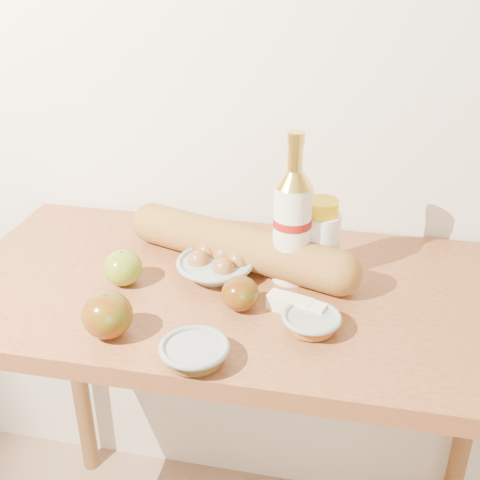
% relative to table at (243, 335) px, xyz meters
% --- Properties ---
extents(back_wall, '(3.50, 0.02, 2.60)m').
position_rel_table_xyz_m(back_wall, '(0.00, 0.33, 0.52)').
color(back_wall, silver).
rests_on(back_wall, ground).
extents(table, '(1.20, 0.60, 0.90)m').
position_rel_table_xyz_m(table, '(0.00, 0.00, 0.00)').
color(table, '#A26034').
rests_on(table, ground).
extents(bourbon_bottle, '(0.10, 0.10, 0.31)m').
position_rel_table_xyz_m(bourbon_bottle, '(0.09, 0.05, 0.25)').
color(bourbon_bottle, white).
rests_on(bourbon_bottle, table).
extents(cream_bottle, '(0.10, 0.10, 0.16)m').
position_rel_table_xyz_m(cream_bottle, '(0.14, 0.09, 0.20)').
color(cream_bottle, white).
rests_on(cream_bottle, table).
extents(egg_bowl, '(0.21, 0.21, 0.06)m').
position_rel_table_xyz_m(egg_bowl, '(-0.06, 0.03, 0.15)').
color(egg_bowl, '#909E99').
rests_on(egg_bowl, table).
extents(baguette, '(0.55, 0.26, 0.09)m').
position_rel_table_xyz_m(baguette, '(-0.03, 0.08, 0.17)').
color(baguette, '#AC7834').
rests_on(baguette, table).
extents(apple_yellowgreen, '(0.09, 0.09, 0.07)m').
position_rel_table_xyz_m(apple_yellowgreen, '(-0.24, -0.04, 0.16)').
color(apple_yellowgreen, '#9B911F').
rests_on(apple_yellowgreen, table).
extents(apple_redgreen_front, '(0.12, 0.12, 0.08)m').
position_rel_table_xyz_m(apple_redgreen_front, '(-0.20, -0.21, 0.17)').
color(apple_redgreen_front, maroon).
rests_on(apple_redgreen_front, table).
extents(apple_redgreen_right, '(0.07, 0.07, 0.07)m').
position_rel_table_xyz_m(apple_redgreen_right, '(0.01, -0.08, 0.16)').
color(apple_redgreen_right, maroon).
rests_on(apple_redgreen_right, table).
extents(sugar_bowl, '(0.16, 0.16, 0.03)m').
position_rel_table_xyz_m(sugar_bowl, '(-0.03, -0.25, 0.14)').
color(sugar_bowl, gray).
rests_on(sugar_bowl, table).
extents(syrup_bowl, '(0.13, 0.13, 0.03)m').
position_rel_table_xyz_m(syrup_bowl, '(0.15, -0.12, 0.14)').
color(syrup_bowl, '#8F9C96').
rests_on(syrup_bowl, table).
extents(butter_stick, '(0.12, 0.07, 0.03)m').
position_rel_table_xyz_m(butter_stick, '(0.12, -0.08, 0.14)').
color(butter_stick, '#F3EFBC').
rests_on(butter_stick, table).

